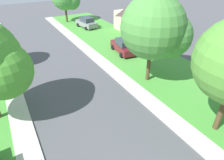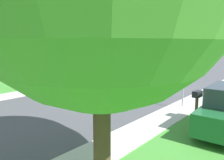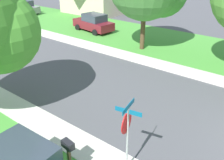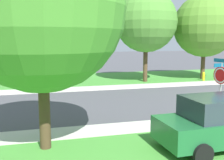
{
  "view_description": "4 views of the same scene",
  "coord_description": "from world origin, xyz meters",
  "px_view_note": "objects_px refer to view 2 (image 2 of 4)",
  "views": [
    {
      "loc": [
        -4.22,
        -1.22,
        9.68
      ],
      "look_at": [
        2.58,
        10.61,
        1.4
      ],
      "focal_mm": 31.33,
      "sensor_mm": 36.0,
      "label": 1
    },
    {
      "loc": [
        -8.88,
        15.27,
        3.21
      ],
      "look_at": [
        -1.66,
        6.66,
        1.4
      ],
      "focal_mm": 35.45,
      "sensor_mm": 36.0,
      "label": 2
    },
    {
      "loc": [
        -10.22,
        0.84,
        6.95
      ],
      "look_at": [
        -1.42,
        7.71,
        1.4
      ],
      "focal_mm": 40.81,
      "sensor_mm": 36.0,
      "label": 3
    },
    {
      "loc": [
        -15.04,
        12.31,
        3.64
      ],
      "look_at": [
        -0.48,
        8.38,
        1.4
      ],
      "focal_mm": 45.05,
      "sensor_mm": 36.0,
      "label": 4
    }
  ],
  "objects_px": {
    "stop_sign_far_corner": "(184,71)",
    "tree_across_left": "(59,25)",
    "stop_sign_near_corner": "(135,57)",
    "mailbox": "(197,98)",
    "fire_hydrant": "(107,72)",
    "tree_sidewalk_near": "(102,32)"
  },
  "relations": [
    {
      "from": "tree_across_left",
      "to": "mailbox",
      "type": "height_order",
      "value": "tree_across_left"
    },
    {
      "from": "tree_across_left",
      "to": "stop_sign_far_corner",
      "type": "bearing_deg",
      "value": 174.17
    },
    {
      "from": "tree_sidewalk_near",
      "to": "mailbox",
      "type": "bearing_deg",
      "value": 147.42
    },
    {
      "from": "stop_sign_far_corner",
      "to": "tree_across_left",
      "type": "height_order",
      "value": "tree_across_left"
    },
    {
      "from": "fire_hydrant",
      "to": "mailbox",
      "type": "xyz_separation_m",
      "value": [
        -11.61,
        7.51,
        0.57
      ]
    },
    {
      "from": "stop_sign_far_corner",
      "to": "mailbox",
      "type": "relative_size",
      "value": 2.11
    },
    {
      "from": "stop_sign_far_corner",
      "to": "tree_sidewalk_near",
      "type": "bearing_deg",
      "value": -29.87
    },
    {
      "from": "fire_hydrant",
      "to": "mailbox",
      "type": "height_order",
      "value": "mailbox"
    },
    {
      "from": "tree_sidewalk_near",
      "to": "mailbox",
      "type": "height_order",
      "value": "tree_sidewalk_near"
    },
    {
      "from": "stop_sign_far_corner",
      "to": "tree_across_left",
      "type": "distance_m",
      "value": 11.93
    },
    {
      "from": "fire_hydrant",
      "to": "mailbox",
      "type": "relative_size",
      "value": 0.63
    },
    {
      "from": "mailbox",
      "to": "tree_sidewalk_near",
      "type": "bearing_deg",
      "value": -32.58
    },
    {
      "from": "mailbox",
      "to": "tree_across_left",
      "type": "bearing_deg",
      "value": -12.06
    },
    {
      "from": "fire_hydrant",
      "to": "tree_sidewalk_near",
      "type": "bearing_deg",
      "value": -29.63
    },
    {
      "from": "stop_sign_near_corner",
      "to": "tree_sidewalk_near",
      "type": "relative_size",
      "value": 0.37
    },
    {
      "from": "stop_sign_near_corner",
      "to": "fire_hydrant",
      "type": "relative_size",
      "value": 3.34
    },
    {
      "from": "tree_across_left",
      "to": "fire_hydrant",
      "type": "bearing_deg",
      "value": -103.2
    },
    {
      "from": "stop_sign_far_corner",
      "to": "fire_hydrant",
      "type": "distance_m",
      "value": 12.05
    },
    {
      "from": "stop_sign_far_corner",
      "to": "mailbox",
      "type": "bearing_deg",
      "value": 128.62
    },
    {
      "from": "tree_sidewalk_near",
      "to": "mailbox",
      "type": "xyz_separation_m",
      "value": [
        -12.94,
        8.27,
        -3.54
      ]
    },
    {
      "from": "stop_sign_near_corner",
      "to": "mailbox",
      "type": "bearing_deg",
      "value": 134.03
    },
    {
      "from": "tree_across_left",
      "to": "tree_sidewalk_near",
      "type": "xyz_separation_m",
      "value": [
        0.2,
        -5.55,
        -0.29
      ]
    }
  ]
}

